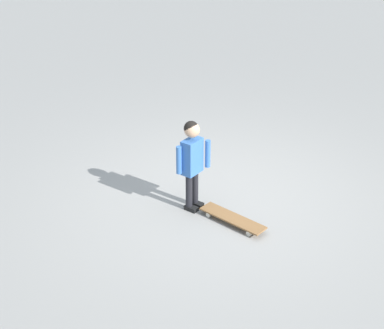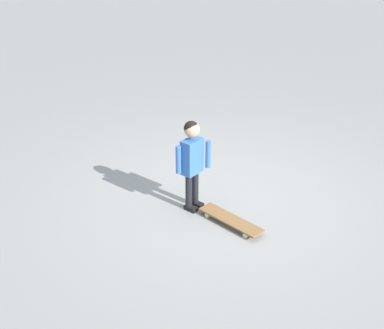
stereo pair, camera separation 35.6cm
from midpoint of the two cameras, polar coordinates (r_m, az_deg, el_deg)
ground_plane at (r=6.76m, az=1.53°, el=-3.32°), size 50.00×50.00×0.00m
child_person at (r=6.26m, az=-1.62°, el=0.84°), size 0.29×0.33×1.06m
skateboard at (r=6.27m, az=2.40°, el=-5.38°), size 0.53×0.79×0.07m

